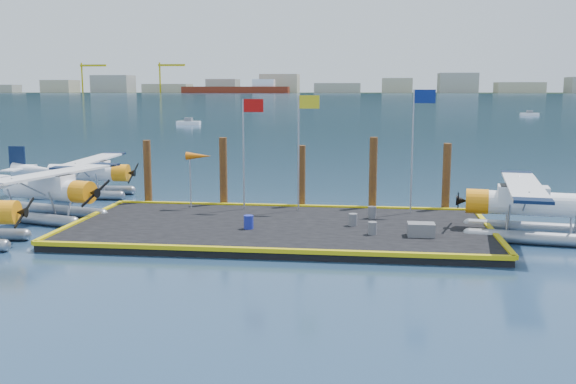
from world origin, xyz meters
name	(u,v)px	position (x,y,z in m)	size (l,w,h in m)	color
ground	(280,233)	(0.00, 0.00, 0.00)	(4000.00, 4000.00, 0.00)	navy
dock	(280,229)	(0.00, 0.00, 0.20)	(20.00, 10.00, 0.40)	black
dock_bumpers	(280,223)	(0.00, 0.00, 0.49)	(20.25, 10.25, 0.18)	#C8B50B
far_backdrop	(458,87)	(239.91, 1737.52, 9.45)	(3050.00, 2050.00, 810.00)	black
seaplane_b	(47,192)	(-12.74, 1.54, 1.49)	(8.95, 9.62, 3.43)	gray
seaplane_c	(87,175)	(-13.84, 8.91, 1.42)	(8.30, 9.14, 3.25)	gray
seaplane_d	(531,207)	(11.77, 0.13, 1.51)	(8.89, 9.77, 3.46)	gray
drum_1	(372,228)	(4.46, -1.55, 0.69)	(0.41, 0.41, 0.58)	slate
drum_2	(353,220)	(3.53, 0.20, 0.70)	(0.42, 0.42, 0.59)	slate
drum_3	(249,222)	(-1.35, -1.07, 0.72)	(0.45, 0.45, 0.64)	#1B2799
drum_4	(372,212)	(4.46, 2.16, 0.70)	(0.43, 0.43, 0.60)	slate
crate	(421,230)	(6.62, -1.63, 0.70)	(1.20, 0.80, 0.60)	slate
flagpole_red	(247,136)	(-2.29, 3.80, 4.40)	(1.14, 0.08, 6.00)	#9B9AA3
flagpole_yellow	(302,135)	(0.70, 3.80, 4.51)	(1.14, 0.08, 6.20)	#9B9AA3
flagpole_blue	(417,132)	(6.70, 3.80, 4.69)	(1.14, 0.08, 6.50)	#9B9AA3
windsock	(198,157)	(-5.03, 3.80, 3.23)	(1.40, 0.44, 3.12)	#9B9AA3
piling_0	(148,175)	(-8.50, 5.40, 2.00)	(0.44, 0.44, 4.00)	#442213
piling_1	(223,174)	(-4.00, 5.40, 2.10)	(0.44, 0.44, 4.20)	#442213
piling_2	(302,179)	(0.50, 5.40, 1.90)	(0.44, 0.44, 3.80)	#442213
piling_3	(373,176)	(4.50, 5.40, 2.15)	(0.44, 0.44, 4.30)	#442213
piling_4	(446,180)	(8.50, 5.40, 2.00)	(0.44, 0.44, 4.00)	#442213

